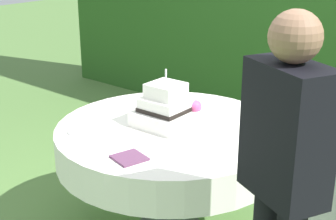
# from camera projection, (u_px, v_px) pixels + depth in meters

# --- Properties ---
(cake_table) EXTENTS (1.37, 1.37, 0.75)m
(cake_table) POSITION_uv_depth(u_px,v_px,m) (170.00, 143.00, 3.00)
(cake_table) COLOR #4C4C51
(cake_table) RESTS_ON ground_plane
(wedding_cake) EXTENTS (0.33, 0.33, 0.35)m
(wedding_cake) POSITION_uv_depth(u_px,v_px,m) (167.00, 109.00, 2.96)
(wedding_cake) COLOR white
(wedding_cake) RESTS_ON cake_table
(serving_plate_near) EXTENTS (0.12, 0.12, 0.01)m
(serving_plate_near) POSITION_uv_depth(u_px,v_px,m) (78.00, 132.00, 2.87)
(serving_plate_near) COLOR white
(serving_plate_near) RESTS_ON cake_table
(serving_plate_far) EXTENTS (0.12, 0.12, 0.01)m
(serving_plate_far) POSITION_uv_depth(u_px,v_px,m) (172.00, 106.00, 3.30)
(serving_plate_far) COLOR white
(serving_plate_far) RESTS_ON cake_table
(napkin_stack) EXTENTS (0.19, 0.19, 0.01)m
(napkin_stack) POSITION_uv_depth(u_px,v_px,m) (129.00, 158.00, 2.54)
(napkin_stack) COLOR #603856
(napkin_stack) RESTS_ON cake_table
(standing_person) EXTENTS (0.41, 0.34, 1.60)m
(standing_person) POSITION_uv_depth(u_px,v_px,m) (283.00, 178.00, 1.98)
(standing_person) COLOR black
(standing_person) RESTS_ON ground_plane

